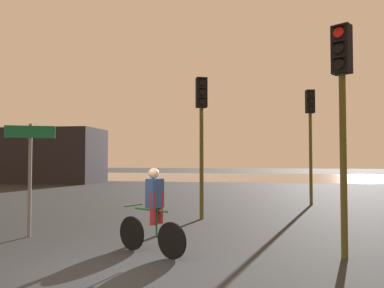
# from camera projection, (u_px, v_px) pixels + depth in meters

# --- Properties ---
(ground_plane) EXTENTS (120.00, 120.00, 0.00)m
(ground_plane) POSITION_uv_depth(u_px,v_px,m) (106.00, 278.00, 5.61)
(ground_plane) COLOR black
(water_strip) EXTENTS (80.00, 16.00, 0.01)m
(water_strip) POSITION_uv_depth(u_px,v_px,m) (229.00, 177.00, 35.49)
(water_strip) COLOR gray
(water_strip) RESTS_ON ground
(distant_building) EXTENTS (8.27, 4.00, 3.96)m
(distant_building) POSITION_uv_depth(u_px,v_px,m) (45.00, 156.00, 27.78)
(distant_building) COLOR black
(distant_building) RESTS_ON ground
(traffic_light_near_right) EXTENTS (0.40, 0.42, 4.25)m
(traffic_light_near_right) POSITION_uv_depth(u_px,v_px,m) (342.00, 95.00, 6.84)
(traffic_light_near_right) COLOR #4C4719
(traffic_light_near_right) RESTS_ON ground
(traffic_light_far_right) EXTENTS (0.36, 0.37, 4.44)m
(traffic_light_far_right) POSITION_uv_depth(u_px,v_px,m) (310.00, 125.00, 14.44)
(traffic_light_far_right) COLOR #4C4719
(traffic_light_far_right) RESTS_ON ground
(traffic_light_center) EXTENTS (0.38, 0.40, 4.21)m
(traffic_light_center) POSITION_uv_depth(u_px,v_px,m) (202.00, 120.00, 11.14)
(traffic_light_center) COLOR #4C4719
(traffic_light_center) RESTS_ON ground
(direction_sign_post) EXTENTS (1.03, 0.44, 2.60)m
(direction_sign_post) POSITION_uv_depth(u_px,v_px,m) (30.00, 163.00, 8.61)
(direction_sign_post) COLOR slate
(direction_sign_post) RESTS_ON ground
(cyclist) EXTENTS (1.51, 0.88, 1.62)m
(cyclist) POSITION_uv_depth(u_px,v_px,m) (153.00, 211.00, 7.00)
(cyclist) COLOR black
(cyclist) RESTS_ON ground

